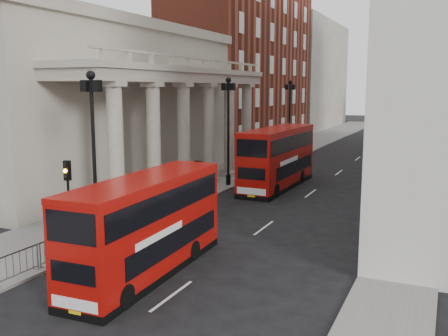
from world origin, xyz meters
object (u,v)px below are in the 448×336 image
(monument_column, at_px, (406,45))
(bus_near, at_px, (147,224))
(traffic_light, at_px, (68,189))
(lamp_post_north, at_px, (290,114))
(pedestrian_a, at_px, (167,178))
(bus_far, at_px, (278,156))
(pedestrian_c, at_px, (197,170))
(pedestrian_b, at_px, (199,170))
(lamp_post_south, at_px, (94,145))
(lamp_post_mid, at_px, (228,124))

(monument_column, bearing_deg, bus_near, -91.30)
(monument_column, bearing_deg, traffic_light, -94.13)
(traffic_light, relative_size, bus_near, 0.45)
(lamp_post_north, relative_size, pedestrian_a, 4.51)
(pedestrian_a, bearing_deg, lamp_post_north, 49.88)
(bus_near, xyz_separation_m, bus_far, (-0.92, 19.67, 0.28))
(bus_near, bearing_deg, lamp_post_north, 95.50)
(pedestrian_a, bearing_deg, monument_column, 51.87)
(pedestrian_c, bearing_deg, traffic_light, -87.02)
(traffic_light, distance_m, pedestrian_a, 14.77)
(monument_column, distance_m, pedestrian_c, 73.18)
(lamp_post_north, distance_m, pedestrian_c, 15.80)
(traffic_light, xyz_separation_m, pedestrian_b, (-3.13, 18.95, -2.19))
(lamp_post_south, xyz_separation_m, bus_far, (3.62, 17.26, -2.51))
(lamp_post_mid, relative_size, bus_far, 0.78)
(monument_column, height_order, pedestrian_a, monument_column)
(bus_near, relative_size, bus_far, 0.88)
(lamp_post_north, height_order, bus_near, lamp_post_north)
(monument_column, xyz_separation_m, bus_near, (-2.06, -90.40, -13.86))
(traffic_light, bearing_deg, lamp_post_mid, 90.32)
(monument_column, bearing_deg, lamp_post_mid, -95.24)
(bus_far, bearing_deg, bus_near, -86.19)
(bus_far, height_order, pedestrian_b, bus_far)
(bus_far, bearing_deg, pedestrian_a, -142.66)
(lamp_post_south, xyz_separation_m, lamp_post_north, (0.00, 32.00, 0.00))
(pedestrian_a, relative_size, pedestrian_c, 1.15)
(pedestrian_b, bearing_deg, bus_far, 158.31)
(lamp_post_south, distance_m, bus_near, 5.85)
(monument_column, xyz_separation_m, lamp_post_mid, (-6.60, -72.00, -11.07))
(traffic_light, bearing_deg, lamp_post_south, 92.84)
(traffic_light, relative_size, pedestrian_a, 2.33)
(traffic_light, bearing_deg, bus_near, -4.94)
(lamp_post_south, bearing_deg, pedestrian_a, 105.04)
(lamp_post_mid, bearing_deg, lamp_post_north, 90.00)
(traffic_light, relative_size, pedestrian_b, 2.70)
(traffic_light, relative_size, bus_far, 0.40)
(pedestrian_a, height_order, pedestrian_b, pedestrian_a)
(lamp_post_mid, bearing_deg, bus_near, -76.14)
(lamp_post_south, xyz_separation_m, bus_near, (4.54, -2.40, -2.79))
(bus_far, bearing_deg, pedestrian_c, -177.41)
(monument_column, relative_size, traffic_light, 12.60)
(pedestrian_b, height_order, pedestrian_c, pedestrian_c)
(bus_far, distance_m, pedestrian_b, 6.83)
(lamp_post_north, xyz_separation_m, pedestrian_c, (-3.36, -14.91, -3.99))
(bus_near, bearing_deg, monument_column, 86.68)
(pedestrian_a, bearing_deg, traffic_light, -107.34)
(lamp_post_north, bearing_deg, pedestrian_a, -99.41)
(lamp_post_mid, distance_m, pedestrian_c, 5.33)
(lamp_post_mid, height_order, bus_near, lamp_post_mid)
(pedestrian_b, bearing_deg, lamp_post_mid, 138.37)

